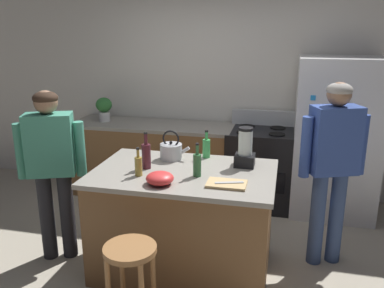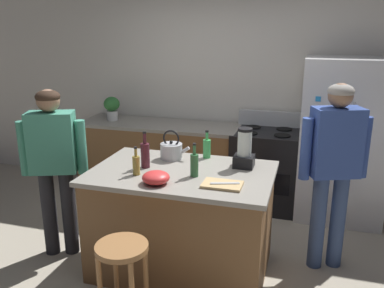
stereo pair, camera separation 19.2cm
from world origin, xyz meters
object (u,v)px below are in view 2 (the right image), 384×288
object	(u,v)px
bottle_vinegar	(136,165)
mixing_bowl	(156,178)
refrigerator	(343,140)
blender_appliance	(244,151)
bottle_wine	(145,154)
bottle_soda	(207,148)
chef_knife	(225,183)
person_by_sink_right	(334,160)
bottle_olive_oil	(194,164)
kitchen_island	(182,221)
cutting_board	(222,185)
stove_range	(265,168)
tea_kettle	(171,150)
potted_plant	(112,107)
person_by_island_left	(54,158)
bar_stool	(123,264)

from	to	relation	value
bottle_vinegar	mixing_bowl	bearing A→B (deg)	-31.49
refrigerator	blender_appliance	xyz separation A→B (m)	(-0.87, -1.25, 0.18)
bottle_wine	bottle_soda	bearing A→B (deg)	43.19
mixing_bowl	chef_knife	bearing A→B (deg)	10.58
refrigerator	person_by_sink_right	distance (m)	1.11
bottle_olive_oil	bottle_wine	size ratio (longest dim) A/B	0.87
person_by_sink_right	bottle_olive_oil	xyz separation A→B (m)	(-1.08, -0.49, 0.02)
kitchen_island	bottle_soda	xyz separation A→B (m)	(0.11, 0.41, 0.55)
refrigerator	person_by_sink_right	xyz separation A→B (m)	(-0.14, -1.10, 0.11)
person_by_sink_right	bottle_olive_oil	bearing A→B (deg)	-155.67
bottle_olive_oil	bottle_wine	world-z (taller)	bottle_wine
bottle_vinegar	cutting_board	distance (m)	0.73
mixing_bowl	cutting_board	world-z (taller)	mixing_bowl
person_by_sink_right	chef_knife	size ratio (longest dim) A/B	7.46
stove_range	bottle_wine	size ratio (longest dim) A/B	3.47
bottle_vinegar	mixing_bowl	xyz separation A→B (m)	(0.22, -0.14, -0.04)
blender_appliance	tea_kettle	world-z (taller)	blender_appliance
kitchen_island	bottle_soda	size ratio (longest dim) A/B	5.91
blender_appliance	chef_knife	bearing A→B (deg)	-97.66
blender_appliance	bottle_soda	xyz separation A→B (m)	(-0.37, 0.15, -0.05)
bottle_olive_oil	tea_kettle	distance (m)	0.49
potted_plant	bottle_vinegar	distance (m)	2.06
person_by_island_left	potted_plant	world-z (taller)	person_by_island_left
cutting_board	chef_knife	world-z (taller)	chef_knife
bottle_olive_oil	mixing_bowl	distance (m)	0.34
person_by_sink_right	blender_appliance	distance (m)	0.75
mixing_bowl	kitchen_island	bearing A→B (deg)	71.91
kitchen_island	mixing_bowl	bearing A→B (deg)	-108.09
stove_range	potted_plant	xyz separation A→B (m)	(-1.96, 0.03, 0.62)
bar_stool	chef_knife	distance (m)	0.94
refrigerator	mixing_bowl	world-z (taller)	refrigerator
person_by_sink_right	bottle_vinegar	world-z (taller)	person_by_sink_right
bottle_wine	tea_kettle	size ratio (longest dim) A/B	1.15
bottle_olive_oil	bottle_soda	xyz separation A→B (m)	(-0.02, 0.49, -0.01)
bottle_soda	chef_knife	bearing A→B (deg)	-64.19
stove_range	bottle_olive_oil	size ratio (longest dim) A/B	3.97
cutting_board	bottle_vinegar	bearing A→B (deg)	176.87
refrigerator	person_by_island_left	size ratio (longest dim) A/B	1.13
person_by_island_left	bar_stool	xyz separation A→B (m)	(1.02, -0.76, -0.43)
bottle_vinegar	bottle_soda	xyz separation A→B (m)	(0.44, 0.59, 0.01)
cutting_board	chef_knife	distance (m)	0.02
bottle_vinegar	bottle_soda	distance (m)	0.73
bottle_soda	chef_knife	world-z (taller)	bottle_soda
refrigerator	blender_appliance	world-z (taller)	refrigerator
stove_range	bottle_wine	world-z (taller)	bottle_wine
kitchen_island	bottle_olive_oil	xyz separation A→B (m)	(0.13, -0.09, 0.56)
person_by_island_left	refrigerator	bearing A→B (deg)	31.96
bar_stool	bottle_soda	xyz separation A→B (m)	(0.27, 1.24, 0.49)
refrigerator	bottle_olive_oil	size ratio (longest dim) A/B	6.39
potted_plant	bar_stool	bearing A→B (deg)	-61.92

